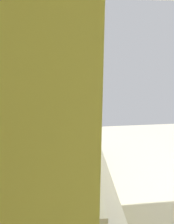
% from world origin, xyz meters
% --- Properties ---
extents(wall_back, '(3.87, 0.12, 2.67)m').
position_xyz_m(wall_back, '(0.00, 1.54, 1.33)').
color(wall_back, '#E2D183').
rests_on(wall_back, ground_plane).
extents(upper_cabinets, '(1.91, 0.36, 0.58)m').
position_xyz_m(upper_cabinets, '(-0.37, 1.30, 1.82)').
color(upper_cabinets, '#D0D36D').
extents(oven_range, '(0.59, 0.67, 1.07)m').
position_xyz_m(oven_range, '(1.43, 1.15, 0.46)').
color(oven_range, black).
rests_on(oven_range, ground_plane).
extents(microwave, '(0.51, 0.35, 0.31)m').
position_xyz_m(microwave, '(-0.67, 1.18, 1.04)').
color(microwave, white).
rests_on(microwave, counter_run).
extents(bowl, '(0.14, 0.14, 0.06)m').
position_xyz_m(bowl, '(-0.13, 1.12, 0.92)').
color(bowl, silver).
rests_on(bowl, counter_run).
extents(kettle, '(0.21, 0.15, 0.15)m').
position_xyz_m(kettle, '(0.73, 1.12, 0.95)').
color(kettle, '#B7BABF').
rests_on(kettle, counter_run).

